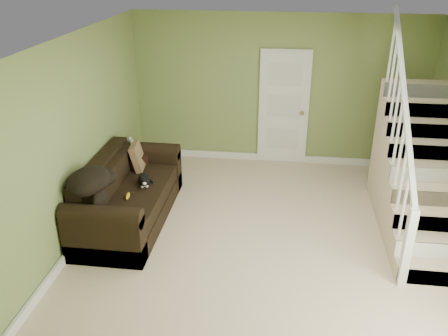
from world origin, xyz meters
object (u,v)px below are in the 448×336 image
(banana, at_px, (128,196))
(sofa, at_px, (126,198))
(side_table, at_px, (131,172))
(cat, at_px, (144,180))

(banana, bearing_deg, sofa, 107.08)
(side_table, bearing_deg, banana, -73.60)
(sofa, bearing_deg, cat, 29.51)
(cat, xyz_separation_m, banana, (-0.11, -0.38, -0.06))
(sofa, xyz_separation_m, banana, (0.12, -0.25, 0.17))
(sofa, height_order, banana, sofa)
(side_table, relative_size, cat, 1.96)
(banana, bearing_deg, side_table, 98.98)
(sofa, bearing_deg, banana, -65.50)
(sofa, relative_size, cat, 5.07)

